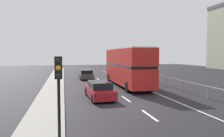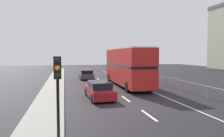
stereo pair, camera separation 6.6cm
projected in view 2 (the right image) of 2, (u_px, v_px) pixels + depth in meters
The scene contains 8 objects.
ground_plane at pixel (132, 104), 15.70m from camera, with size 73.75×120.00×0.10m, color black.
near_sidewalk_kerb at pixel (47, 107), 14.46m from camera, with size 2.16×80.00×0.14m, color gray.
lane_paint_markings at pixel (125, 85), 24.88m from camera, with size 3.50×46.00×0.01m.
bridge_side_railing at pixel (159, 77), 25.73m from camera, with size 0.10×42.00×1.05m.
double_decker_bus_red at pixel (127, 66), 24.31m from camera, with size 2.57×11.26×4.17m.
hatchback_car_near at pixel (99, 90), 17.45m from camera, with size 1.95×4.53×1.38m.
traffic_signal_pole at pixel (58, 77), 8.79m from camera, with size 0.30×0.42×3.27m.
sedan_car_ahead at pixel (86, 75), 31.31m from camera, with size 1.87×4.07×1.33m.
Camera 2 is at (-4.71, -14.85, 3.48)m, focal length 35.41 mm.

